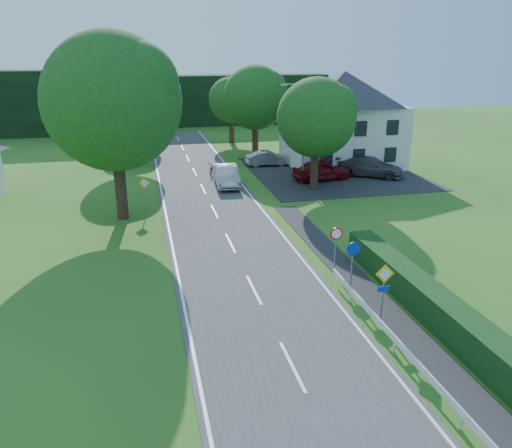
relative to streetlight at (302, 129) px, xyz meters
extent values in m
cube|color=#3A3A3D|center=(-8.06, -10.00, -4.44)|extent=(7.00, 80.00, 0.04)
cube|color=black|center=(-3.11, -28.00, -4.44)|extent=(1.50, 44.00, 0.04)
cube|color=black|center=(3.94, 3.00, -4.44)|extent=(14.00, 16.00, 0.04)
cube|color=white|center=(-11.31, -10.00, -4.42)|extent=(0.12, 80.00, 0.01)
cube|color=white|center=(-4.81, -10.00, -4.42)|extent=(0.12, 80.00, 0.01)
cube|color=black|center=(-0.06, 36.00, -0.96)|extent=(30.00, 5.00, 7.00)
cube|color=silver|center=(5.94, 6.00, -1.66)|extent=(10.00, 8.00, 5.60)
pyramid|color=#26252B|center=(5.94, 6.00, 2.64)|extent=(10.60, 8.40, 3.00)
cylinder|color=gray|center=(0.14, 0.00, -0.46)|extent=(0.16, 0.16, 8.00)
cylinder|color=gray|center=(-0.66, 0.00, 3.44)|extent=(1.70, 0.10, 0.10)
cube|color=gray|center=(-1.56, 0.00, 3.39)|extent=(0.50, 0.18, 0.12)
cylinder|color=gray|center=(-3.76, -22.00, -3.26)|extent=(0.07, 0.07, 2.40)
cube|color=#FFB70D|center=(-3.76, -22.03, -2.26)|extent=(0.78, 0.04, 0.78)
cube|color=white|center=(-3.76, -22.03, -2.26)|extent=(0.57, 0.05, 0.57)
cube|color=#0B35A9|center=(-3.76, -22.03, -2.91)|extent=(0.50, 0.04, 0.22)
cylinder|color=gray|center=(-3.76, -19.00, -3.36)|extent=(0.07, 0.07, 2.20)
cylinder|color=#0B35A9|center=(-3.76, -19.03, -2.41)|extent=(0.64, 0.04, 0.64)
cylinder|color=gray|center=(-3.76, -17.00, -3.36)|extent=(0.07, 0.07, 2.20)
cylinder|color=red|center=(-3.76, -17.03, -2.41)|extent=(0.64, 0.04, 0.64)
cylinder|color=white|center=(-3.76, -17.05, -2.41)|extent=(0.48, 0.04, 0.48)
cylinder|color=gray|center=(-12.56, -5.00, -3.36)|extent=(0.07, 0.07, 2.20)
cube|color=#FFB70D|center=(-12.56, -5.03, -2.41)|extent=(0.78, 0.04, 0.78)
cube|color=white|center=(-12.56, -5.03, -2.41)|extent=(0.57, 0.05, 0.57)
imported|color=#AAABAF|center=(-6.07, 0.57, -3.61)|extent=(2.00, 5.04, 1.63)
imported|color=black|center=(-6.60, 4.69, -3.86)|extent=(1.41, 2.26, 1.12)
imported|color=maroon|center=(2.00, 0.56, -3.59)|extent=(5.17, 2.74, 1.67)
imported|color=#A5A5AA|center=(-1.00, 7.00, -3.73)|extent=(4.24, 1.63, 1.38)
imported|color=#47474C|center=(6.61, 0.92, -3.60)|extent=(5.95, 5.12, 1.64)
imported|color=silver|center=(6.71, 4.00, -3.65)|extent=(6.12, 4.31, 1.55)
imported|color=red|center=(2.37, 1.29, -3.55)|extent=(2.21, 2.24, 1.76)
camera|label=1|loc=(-12.61, -38.01, 5.92)|focal=35.00mm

